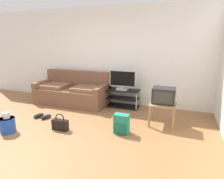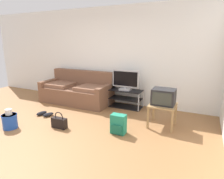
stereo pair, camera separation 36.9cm
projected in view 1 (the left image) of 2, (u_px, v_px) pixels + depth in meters
ground_plane at (55, 136)px, 3.70m from camera, size 9.00×9.80×0.02m
wall_back at (104, 56)px, 5.60m from camera, size 9.00×0.10×2.70m
couch at (73, 92)px, 5.62m from camera, size 2.07×0.93×0.91m
tv_stand at (122, 98)px, 5.31m from camera, size 0.91×0.43×0.48m
flat_tv at (122, 80)px, 5.17m from camera, size 0.74×0.22×0.54m
side_table at (163, 106)px, 4.13m from camera, size 0.54×0.54×0.48m
crt_tv at (164, 95)px, 4.09m from camera, size 0.46×0.38×0.33m
backpack at (121, 124)px, 3.78m from camera, size 0.29×0.24×0.39m
handbag at (60, 124)px, 3.93m from camera, size 0.33×0.13×0.35m
cleaning_bucket at (7, 124)px, 3.82m from camera, size 0.31×0.31×0.42m
sneakers_pair at (42, 116)px, 4.56m from camera, size 0.41×0.30×0.09m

